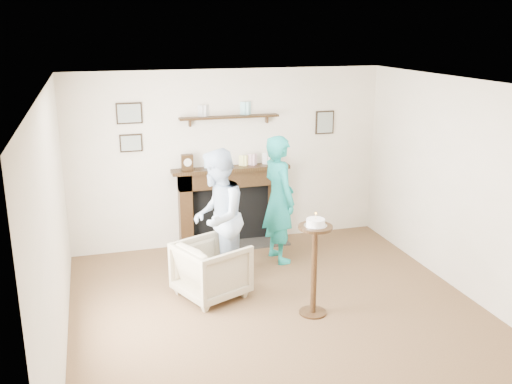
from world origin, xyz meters
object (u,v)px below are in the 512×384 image
woman (278,259)px  pedestal_table (315,252)px  armchair (212,295)px  man (219,281)px

woman → pedestal_table: pedestal_table is taller
armchair → woman: 1.37m
armchair → pedestal_table: 1.43m
man → pedestal_table: 1.56m
armchair → pedestal_table: size_ratio=0.62×
armchair → pedestal_table: pedestal_table is taller
armchair → man: size_ratio=0.44×
armchair → man: 0.41m
armchair → man: (0.16, 0.37, 0.00)m
armchair → man: bearing=-47.1°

